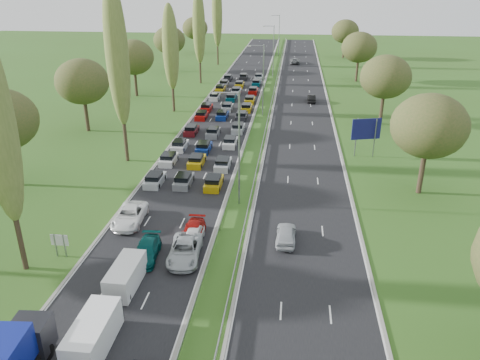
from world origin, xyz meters
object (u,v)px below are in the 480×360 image
(info_sign, at_px, (60,242))
(white_van_front, at_px, (95,332))
(white_van_rear, at_px, (127,274))
(direction_sign, at_px, (366,131))
(near_car_2, at_px, (130,215))

(info_sign, bearing_deg, white_van_front, -54.11)
(white_van_front, bearing_deg, info_sign, 125.52)
(white_van_front, bearing_deg, white_van_rear, 90.99)
(info_sign, height_order, direction_sign, direction_sign)
(info_sign, bearing_deg, direction_sign, 44.31)
(info_sign, relative_size, direction_sign, 0.40)
(near_car_2, bearing_deg, info_sign, -124.06)
(white_van_front, distance_m, info_sign, 12.15)
(info_sign, bearing_deg, near_car_2, 59.21)
(white_van_front, height_order, direction_sign, direction_sign)
(near_car_2, height_order, white_van_rear, white_van_rear)
(white_van_rear, bearing_deg, info_sign, 155.55)
(white_van_front, height_order, white_van_rear, white_van_front)
(info_sign, distance_m, direction_sign, 40.30)
(near_car_2, height_order, white_van_front, white_van_front)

